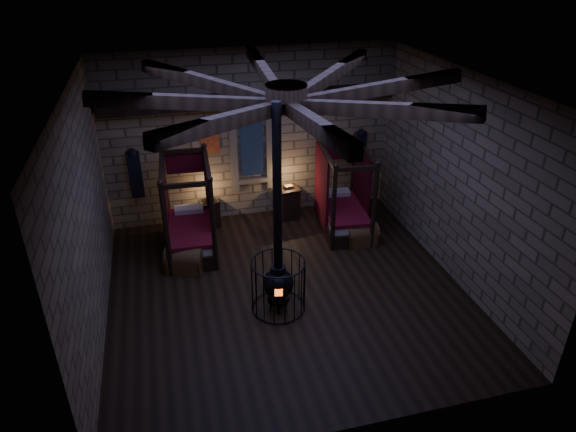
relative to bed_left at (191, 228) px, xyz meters
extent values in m
cube|color=black|center=(1.71, -2.15, -0.52)|extent=(7.00, 7.00, 0.01)
cube|color=#847054|center=(1.71, 1.35, 1.58)|extent=(7.00, 0.02, 4.20)
cube|color=#847054|center=(1.71, -5.65, 1.58)|extent=(7.00, 0.02, 4.20)
cube|color=#847054|center=(-1.79, -2.15, 1.58)|extent=(0.02, 7.00, 4.20)
cube|color=#847054|center=(5.21, -2.15, 1.58)|extent=(0.02, 7.00, 4.20)
cube|color=black|center=(1.71, -2.15, 3.68)|extent=(7.00, 7.00, 0.01)
cube|color=black|center=(1.71, 1.17, 2.53)|extent=(6.86, 0.35, 0.30)
cylinder|color=black|center=(1.71, -2.15, 3.53)|extent=(0.70, 0.70, 0.25)
cube|color=black|center=(1.71, 1.30, 1.38)|extent=(0.55, 0.04, 1.60)
cube|color=maroon|center=(0.71, 1.31, 1.58)|extent=(0.45, 0.03, 0.65)
cube|color=black|center=(-1.09, 1.19, 0.93)|extent=(0.30, 0.10, 1.15)
cube|color=black|center=(4.51, 1.19, 0.93)|extent=(0.30, 0.10, 1.15)
cube|color=black|center=(0.00, -0.08, -0.35)|extent=(1.12, 2.03, 0.34)
cube|color=beige|center=(0.00, -0.08, -0.08)|extent=(1.00, 1.87, 0.21)
cube|color=maroon|center=(0.00, -0.08, 0.05)|extent=(1.06, 1.91, 0.10)
cube|color=beige|center=(0.03, 0.64, 0.15)|extent=(0.68, 0.37, 0.13)
cube|color=#500612|center=(0.04, 0.90, 1.24)|extent=(1.05, 0.10, 0.52)
cylinder|color=black|center=(-0.53, -1.01, 0.53)|extent=(0.10, 0.10, 2.09)
cylinder|color=black|center=(-0.43, 0.89, 0.53)|extent=(0.10, 0.10, 2.09)
cylinder|color=black|center=(0.43, -1.05, 0.53)|extent=(0.10, 0.10, 2.09)
cylinder|color=black|center=(0.52, 0.85, 0.53)|extent=(0.10, 0.10, 2.09)
cube|color=#500612|center=(-0.49, 0.23, 0.58)|extent=(0.13, 1.43, 1.86)
cube|color=#500612|center=(0.51, 0.18, 0.58)|extent=(0.13, 1.43, 1.86)
cube|color=black|center=(3.66, -0.03, -0.35)|extent=(1.20, 2.02, 0.33)
cube|color=beige|center=(3.66, -0.03, -0.09)|extent=(1.08, 1.86, 0.20)
cube|color=maroon|center=(3.66, -0.03, 0.04)|extent=(1.14, 1.91, 0.09)
cube|color=beige|center=(3.73, 0.67, 0.13)|extent=(0.68, 0.39, 0.13)
cube|color=#500612|center=(3.76, 0.92, 1.20)|extent=(1.02, 0.16, 0.51)
cylinder|color=black|center=(3.10, -0.90, 0.50)|extent=(0.10, 0.10, 2.04)
cylinder|color=black|center=(3.30, 0.94, 0.50)|extent=(0.10, 0.10, 2.04)
cylinder|color=black|center=(4.02, -1.00, 0.50)|extent=(0.10, 0.10, 2.04)
cylinder|color=black|center=(4.22, 0.84, 0.50)|extent=(0.10, 0.10, 2.04)
cube|color=#500612|center=(3.20, 0.30, 0.55)|extent=(0.20, 1.39, 1.81)
cube|color=#500612|center=(4.18, 0.20, 0.55)|extent=(0.20, 1.39, 1.81)
cube|color=brown|center=(-0.22, -0.90, -0.36)|extent=(0.90, 0.73, 0.32)
cylinder|color=brown|center=(-0.22, -0.90, -0.19)|extent=(0.90, 0.73, 0.48)
cube|color=olive|center=(-0.56, -0.77, -0.36)|extent=(0.22, 0.48, 0.34)
cube|color=olive|center=(0.12, -1.04, -0.36)|extent=(0.22, 0.48, 0.34)
cube|color=brown|center=(3.85, -0.82, -0.37)|extent=(0.73, 0.45, 0.30)
cylinder|color=brown|center=(3.85, -0.82, -0.22)|extent=(0.73, 0.45, 0.44)
cube|color=olive|center=(3.51, -0.83, -0.37)|extent=(0.05, 0.46, 0.32)
cube|color=olive|center=(4.18, -0.82, -0.37)|extent=(0.05, 0.46, 0.32)
cube|color=black|center=(0.54, 0.91, -0.19)|extent=(0.48, 0.47, 0.66)
cube|color=black|center=(0.54, 0.91, 0.16)|extent=(0.53, 0.51, 0.04)
cylinder|color=olive|center=(0.54, 0.91, 0.26)|extent=(0.09, 0.09, 0.15)
cube|color=black|center=(2.53, 0.89, -0.13)|extent=(0.52, 0.50, 0.78)
cube|color=black|center=(2.53, 0.89, 0.28)|extent=(0.57, 0.55, 0.04)
cube|color=brown|center=(2.53, 0.89, 0.35)|extent=(0.22, 0.17, 0.06)
cylinder|color=black|center=(1.41, -2.67, -0.29)|extent=(0.42, 0.42, 0.10)
sphere|color=black|center=(1.41, -2.67, 0.06)|extent=(0.59, 0.59, 0.59)
cylinder|color=black|center=(1.41, -2.67, 0.37)|extent=(0.29, 0.29, 0.15)
cube|color=#FF5914|center=(1.35, -2.95, 0.06)|extent=(0.15, 0.05, 0.15)
cylinder|color=black|center=(1.41, -2.67, 1.98)|extent=(0.16, 0.16, 3.11)
torus|color=black|center=(1.41, -2.67, -0.48)|extent=(1.03, 1.03, 0.03)
torus|color=black|center=(1.41, -2.67, 0.53)|extent=(1.03, 1.03, 0.03)
camera|label=1|loc=(-0.38, -10.38, 5.71)|focal=32.00mm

